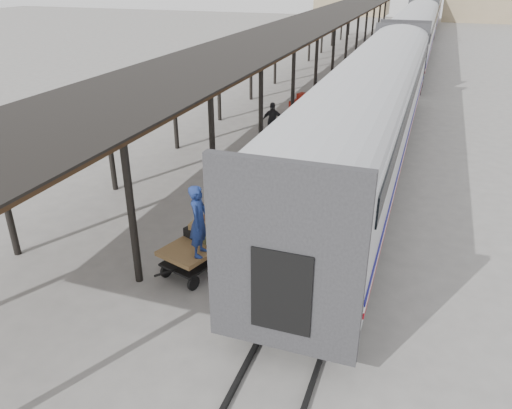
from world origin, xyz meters
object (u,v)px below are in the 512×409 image
Objects in this scene: luggage_tug at (301,106)px; pedestrian at (273,121)px; baggage_cart at (203,247)px; porter at (199,221)px.

pedestrian reaches higher than luggage_tug.
baggage_cart is 16.27m from luggage_tug.
baggage_cart is 1.38× the size of porter.
luggage_tug is at bearing -111.19° from pedestrian.
pedestrian reaches higher than baggage_cart.
pedestrian is at bearing -75.68° from luggage_tug.
porter is (1.74, -16.86, 1.29)m from luggage_tug.
luggage_tug is 4.69m from pedestrian.
pedestrian is (-0.20, -4.67, 0.37)m from luggage_tug.
porter is at bearing -67.35° from luggage_tug.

